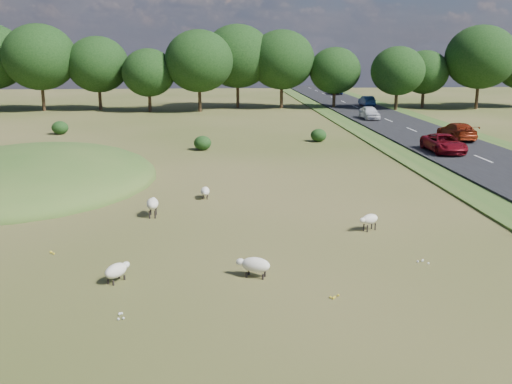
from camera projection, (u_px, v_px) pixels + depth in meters
ground at (217, 156)px, 45.35m from camera, size 160.00×160.00×0.00m
mound at (31, 181)px, 36.78m from camera, size 16.00×20.00×4.00m
road at (418, 134)px, 56.39m from camera, size 8.00×150.00×0.25m
treeline at (207, 62)px, 77.96m from camera, size 96.28×14.66×11.70m
shrubs at (175, 134)px, 52.60m from camera, size 26.37×11.73×1.32m
sheep_0 at (152, 204)px, 28.77m from camera, size 0.61×1.33×0.96m
sheep_1 at (205, 191)px, 32.32m from camera, size 0.53×1.14×0.66m
sheep_2 at (255, 265)px, 21.14m from camera, size 1.38×0.95×0.77m
sheep_3 at (369, 219)px, 26.54m from camera, size 1.12×0.89×0.80m
sheep_4 at (117, 270)px, 20.72m from camera, size 0.99×1.22×0.70m
car_1 at (367, 101)px, 82.41m from camera, size 1.51×4.32×1.42m
car_2 at (369, 112)px, 67.07m from camera, size 1.76×4.38×1.49m
car_3 at (457, 131)px, 51.85m from camera, size 2.14×5.27×1.53m
car_5 at (335, 90)px, 103.76m from camera, size 2.08×5.13×1.49m
car_6 at (444, 143)px, 45.38m from camera, size 2.36×5.12×1.42m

